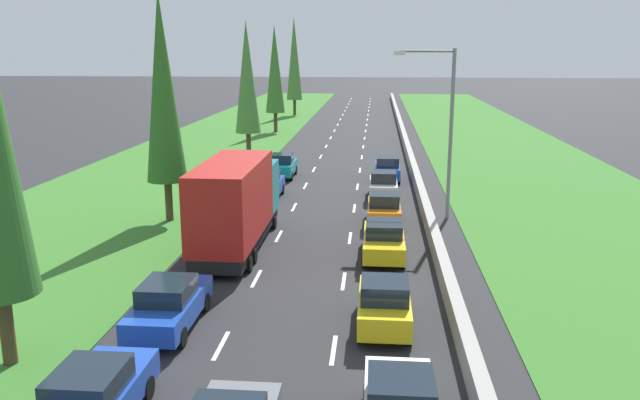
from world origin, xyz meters
The scene contains 20 objects.
ground_plane centered at (0.00, 60.00, 0.00)m, with size 300.00×300.00×0.00m, color #28282B.
grass_verge_left centered at (-12.65, 60.00, 0.02)m, with size 14.00×140.00×0.04m, color #387528.
grass_verge_right centered at (14.35, 60.00, 0.02)m, with size 14.00×140.00×0.04m, color #387528.
median_barrier centered at (5.70, 60.00, 0.42)m, with size 0.44×120.00×0.85m, color #9E9B93.
lane_markings centered at (0.00, 60.00, 0.01)m, with size 3.64×116.00×0.01m.
blue_sedan_left_lane centered at (-3.74, 10.33, 0.81)m, with size 1.82×4.50×1.64m.
yellow_hatchback_right_lane centered at (3.29, 16.79, 0.84)m, with size 1.74×3.90×1.72m.
blue_sedan_left_lane_second centered at (-3.74, 16.18, 0.81)m, with size 1.82×4.50×1.64m.
red_box_truck_left_lane centered at (-3.33, 24.87, 2.18)m, with size 2.46×9.40×4.18m.
yellow_sedan_right_lane centered at (3.34, 24.19, 0.81)m, with size 1.82×4.50×1.64m.
blue_hatchback_left_lane centered at (-3.70, 35.14, 0.84)m, with size 1.74×3.90×1.72m.
orange_hatchback_right_lane centered at (3.41, 29.65, 0.84)m, with size 1.74×3.90×1.72m.
white_hatchback_right_lane_fifth centered at (3.42, 35.72, 0.84)m, with size 1.74×3.90×1.72m.
blue_hatchback_right_lane centered at (3.75, 41.17, 0.84)m, with size 1.74×3.90×1.72m.
teal_hatchback_left_lane centered at (-3.69, 41.80, 0.84)m, with size 1.74×3.90×1.72m.
poplar_tree_second centered at (-7.99, 29.40, 7.01)m, with size 2.10×2.10×11.91m.
poplar_tree_third centered at (-7.66, 49.52, 6.67)m, with size 2.08×2.08×11.25m.
poplar_tree_fourth centered at (-8.10, 66.98, 6.81)m, with size 2.09×2.09×11.51m.
poplar_tree_fifth centered at (-8.31, 85.35, 7.64)m, with size 2.13×2.13×13.17m.
street_light_mast centered at (6.50, 31.27, 5.23)m, with size 3.20×0.28×9.00m.
Camera 1 is at (2.91, -3.04, 8.97)m, focal length 36.14 mm.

